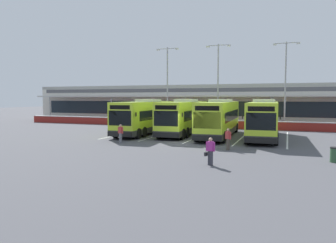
{
  "coord_description": "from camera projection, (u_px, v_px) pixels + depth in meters",
  "views": [
    {
      "loc": [
        8.36,
        -26.35,
        3.9
      ],
      "look_at": [
        -2.63,
        3.0,
        1.6
      ],
      "focal_mm": 34.26,
      "sensor_mm": 36.0,
      "label": 1
    }
  ],
  "objects": [
    {
      "name": "bay_stripe_mid_east",
      "position": [
        287.0,
        139.0,
        30.49
      ],
      "size": [
        0.14,
        13.0,
        0.01
      ],
      "primitive_type": "cube",
      "color": "silver",
      "rests_on": "ground"
    },
    {
      "name": "coach_bus_centre",
      "position": [
        219.0,
        119.0,
        32.36
      ],
      "size": [
        3.2,
        12.23,
        3.78
      ],
      "color": "#B7DB2D",
      "rests_on": "ground"
    },
    {
      "name": "bay_stripe_far_west",
      "position": [
        130.0,
        132.0,
        36.36
      ],
      "size": [
        0.14,
        13.0,
        0.01
      ],
      "primitive_type": "cube",
      "color": "silver",
      "rests_on": "ground"
    },
    {
      "name": "litter_bin",
      "position": [
        335.0,
        155.0,
        19.43
      ],
      "size": [
        0.54,
        0.54,
        0.93
      ],
      "color": "#2D5133",
      "rests_on": "ground"
    },
    {
      "name": "lamp_post_centre",
      "position": [
        218.0,
        80.0,
        42.51
      ],
      "size": [
        3.24,
        0.28,
        11.0
      ],
      "color": "#9E9EA3",
      "rests_on": "ground"
    },
    {
      "name": "ground_plane",
      "position": [
        184.0,
        143.0,
        27.82
      ],
      "size": [
        200.0,
        200.0,
        0.0
      ],
      "primitive_type": "plane",
      "color": "#4C4C51"
    },
    {
      "name": "coach_bus_right_centre",
      "position": [
        264.0,
        120.0,
        30.95
      ],
      "size": [
        3.2,
        12.23,
        3.78
      ],
      "color": "#B7DB2D",
      "rests_on": "ground"
    },
    {
      "name": "lamp_post_east",
      "position": [
        285.0,
        79.0,
        40.76
      ],
      "size": [
        3.24,
        0.28,
        11.0
      ],
      "color": "#9E9EA3",
      "rests_on": "ground"
    },
    {
      "name": "pedestrian_child",
      "position": [
        121.0,
        133.0,
        27.93
      ],
      "size": [
        0.54,
        0.37,
        1.62
      ],
      "color": "slate",
      "rests_on": "ground"
    },
    {
      "name": "bay_stripe_centre",
      "position": [
        243.0,
        137.0,
        31.96
      ],
      "size": [
        0.14,
        13.0,
        0.01
      ],
      "primitive_type": "cube",
      "color": "silver",
      "rests_on": "ground"
    },
    {
      "name": "terminal_building",
      "position": [
        234.0,
        103.0,
        52.73
      ],
      "size": [
        70.0,
        13.0,
        6.0
      ],
      "color": "beige",
      "rests_on": "ground"
    },
    {
      "name": "coach_bus_leftmost",
      "position": [
        145.0,
        117.0,
        35.2
      ],
      "size": [
        3.2,
        12.23,
        3.78
      ],
      "color": "#B7DB2D",
      "rests_on": "ground"
    },
    {
      "name": "coach_bus_left_centre",
      "position": [
        184.0,
        118.0,
        34.71
      ],
      "size": [
        3.2,
        12.23,
        3.78
      ],
      "color": "#B7DB2D",
      "rests_on": "ground"
    },
    {
      "name": "bay_stripe_mid_west",
      "position": [
        202.0,
        135.0,
        33.43
      ],
      "size": [
        0.14,
        13.0,
        0.01
      ],
      "primitive_type": "cube",
      "color": "silver",
      "rests_on": "ground"
    },
    {
      "name": "bay_stripe_west",
      "position": [
        164.0,
        134.0,
        34.89
      ],
      "size": [
        0.14,
        13.0,
        0.01
      ],
      "primitive_type": "cube",
      "color": "silver",
      "rests_on": "ground"
    },
    {
      "name": "red_barrier_wall",
      "position": [
        218.0,
        124.0,
        41.32
      ],
      "size": [
        60.0,
        0.4,
        1.1
      ],
      "color": "maroon",
      "rests_on": "ground"
    },
    {
      "name": "lamp_post_west",
      "position": [
        167.0,
        81.0,
        45.34
      ],
      "size": [
        3.24,
        0.28,
        11.0
      ],
      "color": "#9E9EA3",
      "rests_on": "ground"
    },
    {
      "name": "pedestrian_in_dark_coat",
      "position": [
        228.0,
        138.0,
        24.02
      ],
      "size": [
        0.49,
        0.42,
        1.62
      ],
      "color": "#4C4238",
      "rests_on": "ground"
    },
    {
      "name": "pedestrian_with_handbag",
      "position": [
        210.0,
        151.0,
        18.55
      ],
      "size": [
        0.63,
        0.39,
        1.62
      ],
      "color": "#33333D",
      "rests_on": "ground"
    }
  ]
}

